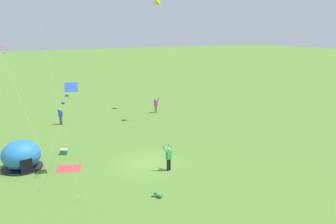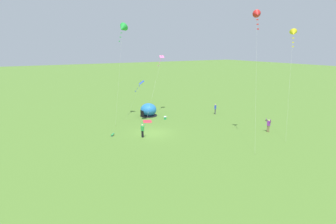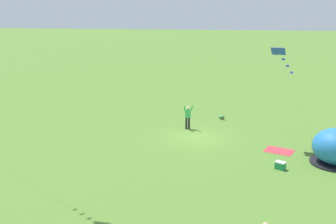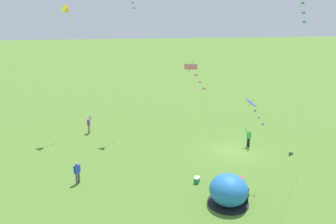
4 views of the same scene
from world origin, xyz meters
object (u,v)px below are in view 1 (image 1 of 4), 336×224
toddler_crawling (158,194)px  kite_yellow (159,4)px  person_center_field (61,116)px  person_flying_kite (156,105)px  popup_tent (21,155)px  cooler_box (64,152)px  kite_blue (69,91)px  person_strolling (169,157)px

toddler_crawling → kite_yellow: (10.06, 20.03, 12.55)m
person_center_field → person_flying_kite: person_flying_kite is taller
popup_tent → person_flying_kite: bearing=32.9°
cooler_box → kite_yellow: kite_yellow is taller
person_flying_kite → kite_yellow: 11.87m
kite_blue → popup_tent: bearing=139.4°
popup_tent → cooler_box: (3.18, 1.37, -0.78)m
popup_tent → person_center_field: bearing=65.9°
toddler_crawling → person_center_field: person_center_field is taller
person_flying_kite → cooler_box: bearing=-144.9°
person_flying_kite → kite_blue: kite_blue is taller
cooler_box → kite_blue: kite_blue is taller
cooler_box → toddler_crawling: cooler_box is taller
kite_blue → kite_yellow: 20.99m
toddler_crawling → person_center_field: bearing=96.7°
popup_tent → toddler_crawling: (6.81, -8.42, -0.82)m
cooler_box → person_strolling: (6.02, -6.66, 0.78)m
person_strolling → kite_yellow: bearing=65.6°
person_center_field → person_strolling: bearing=-73.6°
toddler_crawling → person_strolling: (2.39, 3.13, 0.82)m
person_flying_kite → kite_yellow: size_ratio=0.14×
cooler_box → person_center_field: size_ratio=0.37×
popup_tent → toddler_crawling: bearing=-51.0°
popup_tent → person_strolling: size_ratio=1.49×
toddler_crawling → person_center_field: size_ratio=0.31×
popup_tent → kite_blue: bearing=-40.6°
kite_blue → person_strolling: bearing=-23.1°
cooler_box → kite_blue: 6.95m
popup_tent → kite_blue: (3.17, -2.72, 4.85)m
popup_tent → person_center_field: (4.61, 10.34, -0.03)m
person_flying_kite → person_strolling: (-6.50, -15.48, -0.00)m
cooler_box → kite_blue: bearing=-90.2°
popup_tent → person_flying_kite: 18.72m
kite_yellow → popup_tent: bearing=-145.5°
person_center_field → person_strolling: person_strolling is taller
toddler_crawling → person_flying_kite: bearing=64.4°
kite_blue → person_flying_kite: bearing=45.8°
person_center_field → kite_blue: size_ratio=0.27×
person_flying_kite → person_strolling: same height
popup_tent → cooler_box: size_ratio=4.37×
cooler_box → person_center_field: 9.11m
toddler_crawling → kite_blue: 8.82m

